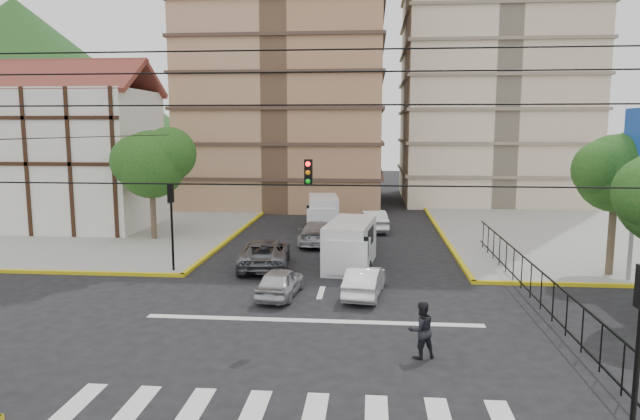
# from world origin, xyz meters

# --- Properties ---
(ground) EXTENTS (160.00, 160.00, 0.00)m
(ground) POSITION_xyz_m (0.00, 0.00, 0.00)
(ground) COLOR black
(ground) RESTS_ON ground
(sidewalk_nw) EXTENTS (26.00, 26.00, 0.15)m
(sidewalk_nw) POSITION_xyz_m (-20.00, 20.00, 0.07)
(sidewalk_nw) COLOR gray
(sidewalk_nw) RESTS_ON ground
(sidewalk_ne) EXTENTS (26.00, 26.00, 0.15)m
(sidewalk_ne) POSITION_xyz_m (20.00, 20.00, 0.07)
(sidewalk_ne) COLOR gray
(sidewalk_ne) RESTS_ON ground
(crosswalk_stripes) EXTENTS (12.00, 2.40, 0.01)m
(crosswalk_stripes) POSITION_xyz_m (0.00, -6.00, 0.01)
(crosswalk_stripes) COLOR silver
(crosswalk_stripes) RESTS_ON ground
(stop_line) EXTENTS (13.00, 0.40, 0.01)m
(stop_line) POSITION_xyz_m (0.00, 1.20, 0.01)
(stop_line) COLOR silver
(stop_line) RESTS_ON ground
(tudor_building) EXTENTS (10.80, 8.05, 12.23)m
(tudor_building) POSITION_xyz_m (-19.00, 20.00, 5.25)
(tudor_building) COLOR silver
(tudor_building) RESTS_ON ground
(distant_hill) EXTENTS (70.00, 70.00, 28.00)m
(distant_hill) POSITION_xyz_m (-55.00, 70.00, 14.00)
(distant_hill) COLOR #244A18
(distant_hill) RESTS_ON ground
(park_fence) EXTENTS (0.10, 22.50, 1.66)m
(park_fence) POSITION_xyz_m (9.00, 4.50, 0.00)
(park_fence) COLOR black
(park_fence) RESTS_ON ground
(tree_park_c) EXTENTS (4.65, 3.80, 7.25)m
(tree_park_c) POSITION_xyz_m (14.09, 9.01, 5.34)
(tree_park_c) COLOR #473828
(tree_park_c) RESTS_ON ground
(tree_tudor) EXTENTS (5.39, 4.40, 7.43)m
(tree_tudor) POSITION_xyz_m (-11.90, 16.01, 5.22)
(tree_tudor) COLOR #473828
(tree_tudor) RESTS_ON ground
(traffic_light_se) EXTENTS (0.28, 0.22, 4.40)m
(traffic_light_se) POSITION_xyz_m (7.80, -7.80, 3.11)
(traffic_light_se) COLOR black
(traffic_light_se) RESTS_ON ground
(traffic_light_nw) EXTENTS (0.28, 0.22, 4.40)m
(traffic_light_nw) POSITION_xyz_m (-7.80, 7.80, 3.11)
(traffic_light_nw) COLOR black
(traffic_light_nw) RESTS_ON ground
(traffic_light_hanging) EXTENTS (18.00, 9.12, 0.92)m
(traffic_light_hanging) POSITION_xyz_m (0.00, -2.04, 5.90)
(traffic_light_hanging) COLOR black
(traffic_light_hanging) RESTS_ON ground
(van_right_lane) EXTENTS (2.78, 5.66, 2.45)m
(van_right_lane) POSITION_xyz_m (1.12, 9.75, 1.19)
(van_right_lane) COLOR silver
(van_right_lane) RESTS_ON ground
(van_left_lane) EXTENTS (2.60, 5.45, 2.37)m
(van_left_lane) POSITION_xyz_m (-1.28, 21.15, 1.15)
(van_left_lane) COLOR silver
(van_left_lane) RESTS_ON ground
(car_silver_front_left) EXTENTS (1.90, 3.94, 1.30)m
(car_silver_front_left) POSITION_xyz_m (-1.73, 4.27, 0.65)
(car_silver_front_left) COLOR #B3B2B7
(car_silver_front_left) RESTS_ON ground
(car_white_front_right) EXTENTS (1.92, 4.19, 1.33)m
(car_white_front_right) POSITION_xyz_m (1.95, 4.68, 0.67)
(car_white_front_right) COLOR white
(car_white_front_right) RESTS_ON ground
(car_grey_mid_left) EXTENTS (3.10, 5.72, 1.52)m
(car_grey_mid_left) POSITION_xyz_m (-3.38, 9.41, 0.76)
(car_grey_mid_left) COLOR #5B5E63
(car_grey_mid_left) RESTS_ON ground
(car_silver_rear_left) EXTENTS (2.19, 5.18, 1.49)m
(car_silver_rear_left) POSITION_xyz_m (-1.17, 15.79, 0.75)
(car_silver_rear_left) COLOR #A5A5A9
(car_silver_rear_left) RESTS_ON ground
(car_darkgrey_mid_right) EXTENTS (2.04, 4.57, 1.53)m
(car_darkgrey_mid_right) POSITION_xyz_m (1.34, 15.45, 0.76)
(car_darkgrey_mid_right) COLOR #232325
(car_darkgrey_mid_right) RESTS_ON ground
(car_white_rear_right) EXTENTS (2.28, 4.83, 1.53)m
(car_white_rear_right) POSITION_xyz_m (2.34, 20.83, 0.76)
(car_white_rear_right) COLOR silver
(car_white_rear_right) RESTS_ON ground
(pedestrian_crosswalk) EXTENTS (1.10, 0.99, 1.86)m
(pedestrian_crosswalk) POSITION_xyz_m (3.84, -2.01, 0.93)
(pedestrian_crosswalk) COLOR black
(pedestrian_crosswalk) RESTS_ON ground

